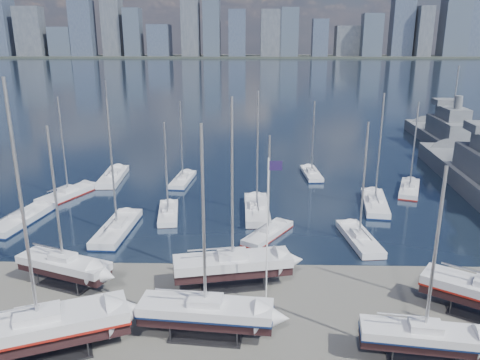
{
  "coord_description": "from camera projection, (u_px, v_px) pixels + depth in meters",
  "views": [
    {
      "loc": [
        2.62,
        -41.61,
        21.15
      ],
      "look_at": [
        1.43,
        8.0,
        6.26
      ],
      "focal_mm": 35.0,
      "sensor_mm": 36.0,
      "label": 1
    }
  ],
  "objects": [
    {
      "name": "ground",
      "position": [
        216.0,
        323.0,
        36.41
      ],
      "size": [
        1400.0,
        1400.0,
        0.0
      ],
      "primitive_type": "plane",
      "color": "#605E59",
      "rests_on": "ground"
    },
    {
      "name": "water",
      "position": [
        248.0,
        71.0,
        333.3
      ],
      "size": [
        1400.0,
        600.0,
        0.4
      ],
      "primitive_type": "cube",
      "color": "#192939",
      "rests_on": "ground"
    },
    {
      "name": "far_shore",
      "position": [
        250.0,
        57.0,
        581.91
      ],
      "size": [
        1400.0,
        80.0,
        2.2
      ],
      "primitive_type": "cube",
      "color": "#2D332D",
      "rests_on": "ground"
    },
    {
      "name": "skyline",
      "position": [
        243.0,
        25.0,
        565.2
      ],
      "size": [
        639.14,
        43.8,
        107.69
      ],
      "color": "#475166",
      "rests_on": "far_shore"
    },
    {
      "name": "sailboat_cradle_1",
      "position": [
        39.0,
        328.0,
        31.97
      ],
      "size": [
        12.35,
        7.71,
        19.12
      ],
      "rotation": [
        0.0,
        0.0,
        0.39
      ],
      "color": "#2D2D33",
      "rests_on": "ground"
    },
    {
      "name": "sailboat_cradle_2",
      "position": [
        64.0,
        265.0,
        41.44
      ],
      "size": [
        9.11,
        5.5,
        14.51
      ],
      "rotation": [
        0.0,
        0.0,
        -0.37
      ],
      "color": "#2D2D33",
      "rests_on": "ground"
    },
    {
      "name": "sailboat_cradle_3",
      "position": [
        206.0,
        312.0,
        34.21
      ],
      "size": [
        10.13,
        3.75,
        16.0
      ],
      "rotation": [
        0.0,
        0.0,
        -0.1
      ],
      "color": "#2D2D33",
      "rests_on": "ground"
    },
    {
      "name": "sailboat_cradle_4",
      "position": [
        233.0,
        264.0,
        41.33
      ],
      "size": [
        10.74,
        4.93,
        16.85
      ],
      "rotation": [
        0.0,
        0.0,
        0.2
      ],
      "color": "#2D2D33",
      "rests_on": "ground"
    },
    {
      "name": "sailboat_cradle_5",
      "position": [
        424.0,
        337.0,
        31.53
      ],
      "size": [
        8.75,
        3.55,
        13.91
      ],
      "rotation": [
        0.0,
        0.0,
        -0.14
      ],
      "color": "#2D2D33",
      "rests_on": "ground"
    },
    {
      "name": "sailboat_moored_0",
      "position": [
        23.0,
        220.0,
        56.31
      ],
      "size": [
        4.52,
        10.79,
        15.64
      ],
      "rotation": [
        0.0,
        0.0,
        1.41
      ],
      "color": "black",
      "rests_on": "water"
    },
    {
      "name": "sailboat_moored_1",
      "position": [
        68.0,
        195.0,
        65.67
      ],
      "size": [
        6.35,
        10.1,
        14.65
      ],
      "rotation": [
        0.0,
        0.0,
        1.17
      ],
      "color": "black",
      "rests_on": "water"
    },
    {
      "name": "sailboat_moored_2",
      "position": [
        113.0,
        178.0,
        73.54
      ],
      "size": [
        3.68,
        10.89,
        16.19
      ],
      "rotation": [
        0.0,
        0.0,
        1.64
      ],
      "color": "black",
      "rests_on": "water"
    },
    {
      "name": "sailboat_moored_3",
      "position": [
        117.0,
        230.0,
        53.43
      ],
      "size": [
        3.49,
        10.83,
        16.01
      ],
      "rotation": [
        0.0,
        0.0,
        1.52
      ],
      "color": "black",
      "rests_on": "water"
    },
    {
      "name": "sailboat_moored_4",
      "position": [
        168.0,
        214.0,
        58.4
      ],
      "size": [
        3.41,
        8.46,
        12.41
      ],
      "rotation": [
        0.0,
        0.0,
        1.71
      ],
      "color": "black",
      "rests_on": "water"
    },
    {
      "name": "sailboat_moored_5",
      "position": [
        183.0,
        181.0,
        72.26
      ],
      "size": [
        3.28,
        8.92,
        13.04
      ],
      "rotation": [
        0.0,
        0.0,
        1.47
      ],
      "color": "black",
      "rests_on": "water"
    },
    {
      "name": "sailboat_moored_6",
      "position": [
        268.0,
        234.0,
        52.39
      ],
      "size": [
        6.16,
        8.04,
        12.05
      ],
      "rotation": [
        0.0,
        0.0,
        1.02
      ],
      "color": "black",
      "rests_on": "water"
    },
    {
      "name": "sailboat_moored_7",
      "position": [
        257.0,
        211.0,
        59.36
      ],
      "size": [
        3.28,
        10.77,
        16.14
      ],
      "rotation": [
        0.0,
        0.0,
        1.6
      ],
      "color": "black",
      "rests_on": "water"
    },
    {
      "name": "sailboat_moored_8",
      "position": [
        311.0,
        174.0,
        75.56
      ],
      "size": [
        2.89,
        8.58,
        12.63
      ],
      "rotation": [
        0.0,
        0.0,
        1.63
      ],
      "color": "black",
      "rests_on": "water"
    },
    {
      "name": "sailboat_moored_9",
      "position": [
        359.0,
        239.0,
        50.89
      ],
      "size": [
        3.63,
        9.4,
        13.83
      ],
      "rotation": [
        0.0,
        0.0,
        1.69
      ],
      "color": "black",
      "rests_on": "water"
    },
    {
      "name": "sailboat_moored_10",
      "position": [
        375.0,
        204.0,
        61.75
      ],
      "size": [
        4.47,
        10.74,
        15.58
      ],
      "rotation": [
        0.0,
        0.0,
        1.42
      ],
      "color": "black",
      "rests_on": "water"
    },
    {
      "name": "sailboat_moored_11",
      "position": [
        409.0,
        190.0,
        67.88
      ],
      "size": [
        5.56,
        9.43,
        13.62
      ],
      "rotation": [
        0.0,
        0.0,
        1.22
      ],
      "color": "black",
      "rests_on": "water"
    },
    {
      "name": "naval_ship_west",
      "position": [
        449.0,
        141.0,
        94.26
      ],
      "size": [
        9.74,
        44.08,
        17.94
      ],
      "rotation": [
        0.0,
        0.0,
        1.51
      ],
      "color": "slate",
      "rests_on": "water"
    },
    {
      "name": "flagpole",
      "position": [
        269.0,
        223.0,
        36.83
      ],
      "size": [
        1.11,
        0.12,
        12.63
      ],
      "color": "white",
      "rests_on": "ground"
    }
  ]
}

